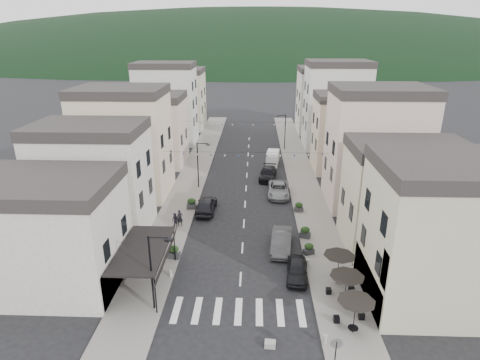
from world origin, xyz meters
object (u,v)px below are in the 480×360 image
at_px(parked_car_d, 268,174).
at_px(pedestrian_a, 180,218).
at_px(delivery_van, 273,157).
at_px(parked_car_a, 297,270).
at_px(parked_car_c, 279,190).
at_px(pedestrian_b, 175,220).
at_px(parked_car_e, 206,205).
at_px(parked_car_b, 281,241).

relative_size(parked_car_d, pedestrian_a, 2.98).
xyz_separation_m(parked_car_d, delivery_van, (0.89, 6.63, 0.26)).
distance_m(parked_car_a, parked_car_c, 17.46).
relative_size(parked_car_d, pedestrian_b, 3.39).
distance_m(parked_car_d, pedestrian_b, 17.82).
distance_m(parked_car_e, pedestrian_a, 4.31).
height_order(parked_car_b, parked_car_c, parked_car_b).
bearing_deg(delivery_van, parked_car_d, -90.72).
relative_size(parked_car_b, parked_car_c, 0.92).
relative_size(parked_car_b, pedestrian_a, 2.94).
bearing_deg(pedestrian_b, parked_car_d, 89.03).
height_order(delivery_van, pedestrian_a, delivery_van).
bearing_deg(parked_car_c, parked_car_b, -89.31).
distance_m(parked_car_b, pedestrian_b, 11.25).
height_order(parked_car_a, pedestrian_b, pedestrian_b).
distance_m(parked_car_a, pedestrian_a, 14.13).
relative_size(parked_car_b, delivery_van, 1.14).
xyz_separation_m(pedestrian_a, pedestrian_b, (-0.43, -0.31, -0.11)).
xyz_separation_m(parked_car_a, parked_car_e, (-8.88, 12.36, 0.16)).
bearing_deg(parked_car_d, parked_car_e, -115.83).
height_order(parked_car_e, pedestrian_a, pedestrian_a).
height_order(parked_car_a, parked_car_e, parked_car_e).
relative_size(delivery_van, pedestrian_a, 2.58).
height_order(parked_car_a, delivery_van, delivery_van).
height_order(parked_car_b, parked_car_d, parked_car_b).
bearing_deg(pedestrian_b, parked_car_c, 72.17).
height_order(parked_car_d, pedestrian_b, pedestrian_b).
bearing_deg(parked_car_a, pedestrian_b, 150.10).
height_order(parked_car_a, pedestrian_a, pedestrian_a).
bearing_deg(parked_car_e, parked_car_a, 127.89).
xyz_separation_m(delivery_van, pedestrian_a, (-10.32, -21.16, -0.02)).
bearing_deg(pedestrian_a, parked_car_a, -59.18).
distance_m(delivery_van, pedestrian_b, 24.01).
distance_m(pedestrian_a, pedestrian_b, 0.54).
relative_size(parked_car_c, parked_car_e, 1.10).
bearing_deg(parked_car_b, pedestrian_b, 166.15).
bearing_deg(parked_car_a, parked_car_b, 108.62).
relative_size(parked_car_b, parked_car_d, 0.99).
height_order(parked_car_a, parked_car_b, parked_car_b).
distance_m(parked_car_a, parked_car_b, 4.62).
bearing_deg(parked_car_c, pedestrian_b, -137.86).
bearing_deg(parked_car_d, parked_car_c, -71.29).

